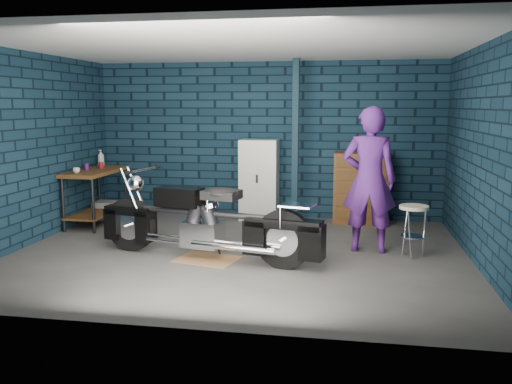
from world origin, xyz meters
TOP-DOWN VIEW (x-y plane):
  - ground at (0.00, 0.00)m, footprint 6.00×6.00m
  - room_walls at (0.00, 0.55)m, footprint 6.02×5.01m
  - support_post at (0.55, 1.95)m, footprint 0.10×0.10m
  - workbench at (-2.68, 1.37)m, footprint 0.60×1.40m
  - drip_mat at (-0.33, -0.35)m, footprint 0.87×0.72m
  - motorcycle at (-0.33, -0.35)m, footprint 2.68×1.23m
  - person at (1.70, 0.42)m, footprint 0.73×0.50m
  - storage_bin at (-2.66, 1.79)m, footprint 0.50×0.35m
  - locker at (-0.09, 2.23)m, footprint 0.64×0.46m
  - tool_chest at (1.62, 2.23)m, footprint 0.89×0.49m
  - shop_stool at (2.27, 0.23)m, footprint 0.42×0.42m
  - cup_a at (-2.77, 0.92)m, footprint 0.14×0.14m
  - mug_purple at (-2.79, 1.30)m, footprint 0.10×0.10m
  - mug_red at (-2.67, 1.57)m, footprint 0.10×0.10m
  - bottle at (-2.80, 1.85)m, footprint 0.14×0.14m

SIDE VIEW (x-z plane):
  - ground at x=0.00m, z-range 0.00..0.00m
  - drip_mat at x=-0.33m, z-range 0.00..0.01m
  - storage_bin at x=-2.66m, z-range 0.00..0.31m
  - shop_stool at x=2.27m, z-range 0.00..0.68m
  - workbench at x=-2.68m, z-range 0.00..0.91m
  - motorcycle at x=-0.33m, z-range 0.00..1.14m
  - tool_chest at x=1.62m, z-range 0.00..1.18m
  - locker at x=-0.09m, z-range 0.00..1.38m
  - cup_a at x=-2.77m, z-range 0.91..1.00m
  - mug_red at x=-2.67m, z-range 0.91..1.02m
  - mug_purple at x=-2.79m, z-range 0.91..1.02m
  - person at x=1.70m, z-range 0.00..1.95m
  - bottle at x=-2.80m, z-range 0.91..1.20m
  - support_post at x=0.55m, z-range 0.00..2.70m
  - room_walls at x=0.00m, z-range 0.55..3.26m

